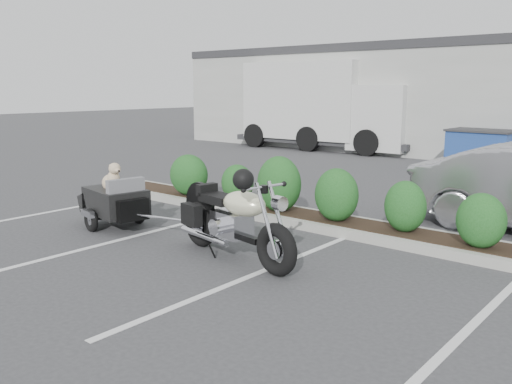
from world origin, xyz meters
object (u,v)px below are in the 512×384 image
Objects in this scene: dumpster at (481,150)px; pet_trailer at (115,200)px; motorcycle at (233,221)px; delivery_truck at (328,108)px.

pet_trailer is at bearing -101.31° from dumpster.
dumpster is at bearing 86.20° from pet_trailer.
motorcycle is at bearing 9.60° from pet_trailer.
motorcycle is 10.86m from dumpster.
dumpster is 0.25× the size of delivery_truck.
delivery_truck is (-6.56, 2.02, 1.01)m from dumpster.
delivery_truck is at bearing 165.55° from dumpster.
motorcycle is 1.23× the size of pet_trailer.
dumpster is (-0.08, 10.86, 0.05)m from motorcycle.
delivery_truck reaches higher than dumpster.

